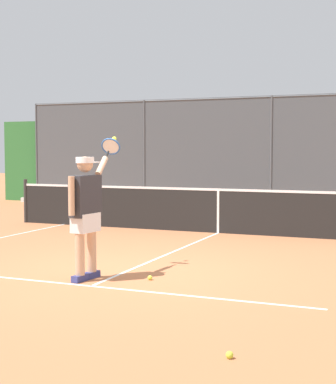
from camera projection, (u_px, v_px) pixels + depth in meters
name	position (u px, v px, depth m)	size (l,w,h in m)	color
ground_plane	(125.00, 272.00, 8.77)	(60.00, 60.00, 0.00)	#B76B42
court_line_markings	(81.00, 290.00, 7.62)	(7.80, 9.96, 0.01)	white
fence_backdrop	(276.00, 163.00, 18.03)	(19.27, 1.37, 3.36)	#474C51
tennis_net	(218.00, 210.00, 12.85)	(10.03, 0.09, 1.07)	#2D2D2D
tennis_player	(86.00, 207.00, 8.20)	(0.37, 1.43, 1.99)	navy
tennis_ball_near_net	(150.00, 278.00, 8.22)	(0.07, 0.07, 0.07)	#D6E042
tennis_ball_mid_court	(230.00, 355.00, 5.12)	(0.07, 0.07, 0.07)	#C1D138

